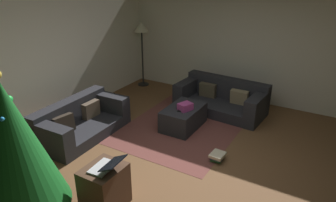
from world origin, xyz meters
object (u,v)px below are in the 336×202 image
corner_lamp (142,32)px  ottoman (183,117)px  laptop (107,166)px  couch_left (79,121)px  tv_remote (182,111)px  book_stack (217,156)px  couch_right (222,99)px  side_table (105,187)px  gift_box (185,107)px  christmas_tree (13,147)px

corner_lamp → ottoman: bearing=-127.7°
laptop → couch_left: bearing=54.9°
tv_remote → book_stack: (-0.54, -0.94, -0.35)m
couch_right → book_stack: size_ratio=6.57×
ottoman → side_table: size_ratio=1.58×
couch_left → book_stack: (0.48, -2.48, -0.18)m
gift_box → ottoman: bearing=43.0°
couch_left → couch_right: 2.94m
ottoman → laptop: laptop is taller
side_table → couch_right: bearing=-2.9°
side_table → laptop: (0.00, -0.06, 0.34)m
couch_left → christmas_tree: christmas_tree is taller
couch_left → tv_remote: bearing=122.0°
book_stack → laptop: bearing=155.6°
couch_left → ottoman: 1.92m
couch_left → book_stack: size_ratio=6.09×
couch_right → ottoman: size_ratio=2.04×
side_table → corner_lamp: size_ratio=0.36×
book_stack → corner_lamp: bearing=52.8°
tv_remote → christmas_tree: (-2.90, 0.54, 0.61)m
couch_right → ottoman: (-1.09, 0.34, -0.06)m
corner_lamp → couch_right: bearing=-100.9°
couch_right → christmas_tree: bearing=82.6°
corner_lamp → side_table: bearing=-151.3°
laptop → corner_lamp: 4.60m
corner_lamp → couch_left: bearing=-169.5°
christmas_tree → laptop: (0.67, -0.71, -0.40)m
couch_right → ottoman: 1.15m
couch_left → corner_lamp: size_ratio=1.07×
tv_remote → laptop: (-2.23, -0.17, 0.21)m
couch_right → laptop: (-3.50, 0.12, 0.37)m
christmas_tree → side_table: bearing=-44.5°
couch_left → couch_right: couch_right is taller
christmas_tree → book_stack: christmas_tree is taller
book_stack → tv_remote: bearing=59.9°
tv_remote → corner_lamp: size_ratio=0.10×
couch_right → side_table: couch_right is taller
couch_right → corner_lamp: 2.64m
tv_remote → side_table: side_table is taller
laptop → couch_right: bearing=-1.9°
tv_remote → corner_lamp: 2.85m
couch_right → tv_remote: size_ratio=11.70×
christmas_tree → book_stack: 2.94m
christmas_tree → book_stack: size_ratio=6.67×
couch_right → corner_lamp: size_ratio=1.15×
side_table → book_stack: bearing=-26.0°
gift_box → book_stack: size_ratio=0.87×
christmas_tree → book_stack: (2.36, -1.48, -0.95)m
laptop → corner_lamp: (3.96, 2.23, 0.75)m
couch_left → couch_right: bearing=139.9°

